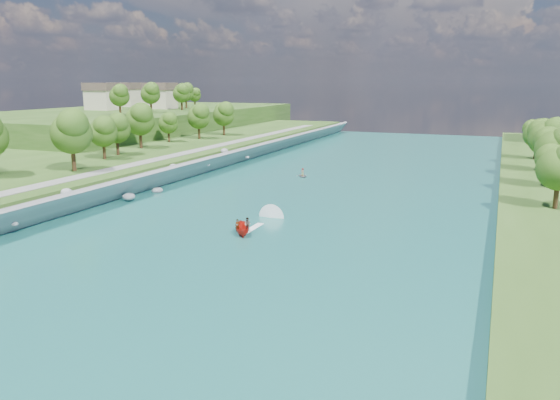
% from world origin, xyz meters
% --- Properties ---
extents(ground, '(260.00, 260.00, 0.00)m').
position_xyz_m(ground, '(0.00, 0.00, 0.00)').
color(ground, '#2D5119').
rests_on(ground, ground).
extents(river_water, '(55.00, 240.00, 0.10)m').
position_xyz_m(river_water, '(0.00, 20.00, 0.05)').
color(river_water, '#1A6457').
rests_on(river_water, ground).
extents(berm_west, '(45.00, 240.00, 3.50)m').
position_xyz_m(berm_west, '(-50.00, 20.00, 1.75)').
color(berm_west, '#2D5119').
rests_on(berm_west, ground).
extents(ridge_west, '(60.00, 120.00, 9.00)m').
position_xyz_m(ridge_west, '(-82.50, 95.00, 4.50)').
color(ridge_west, '#2D5119').
rests_on(ridge_west, ground).
extents(riprap_bank, '(4.44, 236.00, 4.37)m').
position_xyz_m(riprap_bank, '(-25.84, 18.71, 1.80)').
color(riprap_bank, slate).
rests_on(riprap_bank, ground).
extents(riverside_path, '(3.00, 200.00, 0.10)m').
position_xyz_m(riverside_path, '(-32.50, 20.00, 3.55)').
color(riverside_path, gray).
rests_on(riverside_path, berm_west).
extents(ridge_houses, '(29.50, 29.50, 8.40)m').
position_xyz_m(ridge_houses, '(-88.67, 100.00, 13.31)').
color(ridge_houses, beige).
rests_on(ridge_houses, ridge_west).
extents(trees_ridge, '(12.32, 52.44, 10.01)m').
position_xyz_m(trees_ridge, '(-68.74, 91.42, 13.76)').
color(trees_ridge, '#2A5416').
rests_on(trees_ridge, ridge_west).
extents(motorboat, '(3.60, 18.83, 2.01)m').
position_xyz_m(motorboat, '(-0.46, 5.59, 0.73)').
color(motorboat, red).
rests_on(motorboat, river_water).
extents(raft, '(3.24, 3.56, 1.69)m').
position_xyz_m(raft, '(-7.23, 43.84, 0.48)').
color(raft, gray).
rests_on(raft, river_water).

